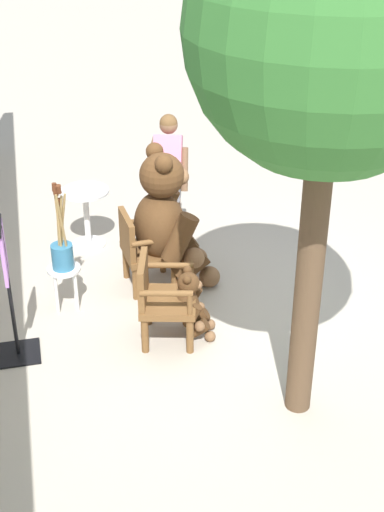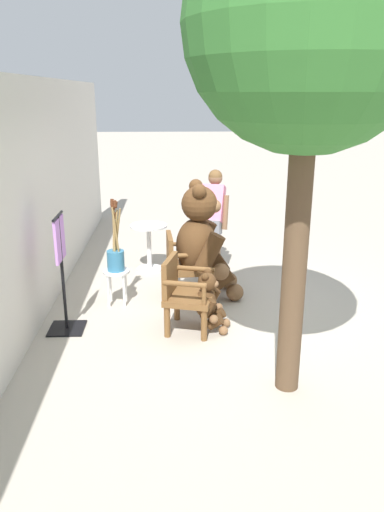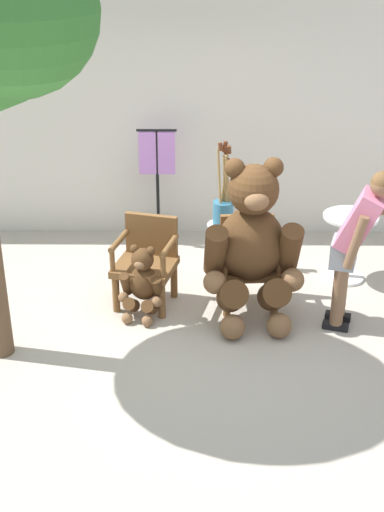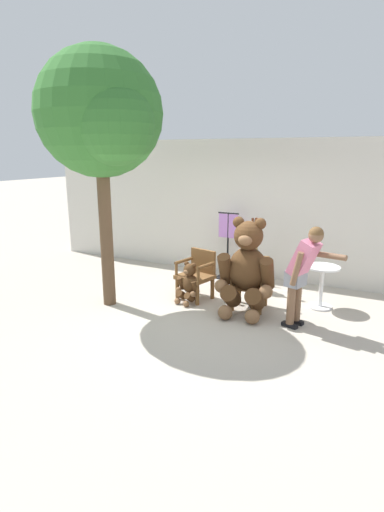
% 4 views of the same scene
% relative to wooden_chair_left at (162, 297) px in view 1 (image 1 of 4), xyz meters
% --- Properties ---
extents(ground_plane, '(60.00, 60.00, 0.00)m').
position_rel_wooden_chair_left_xyz_m(ground_plane, '(0.49, -0.63, -0.46)').
color(ground_plane, '#B2A899').
extents(wooden_chair_left, '(0.67, 0.64, 0.86)m').
position_rel_wooden_chair_left_xyz_m(wooden_chair_left, '(0.00, 0.00, 0.00)').
color(wooden_chair_left, brown).
rests_on(wooden_chair_left, ground).
extents(wooden_chair_right, '(0.60, 0.56, 0.86)m').
position_rel_wooden_chair_left_xyz_m(wooden_chair_right, '(0.99, 0.00, 0.00)').
color(wooden_chair_right, brown).
rests_on(wooden_chair_right, ground).
extents(teddy_bear_large, '(0.93, 0.91, 1.55)m').
position_rel_wooden_chair_left_xyz_m(teddy_bear_large, '(1.00, -0.26, 0.30)').
color(teddy_bear_large, '#4C3019').
rests_on(teddy_bear_large, ground).
extents(teddy_bear_small, '(0.45, 0.45, 0.72)m').
position_rel_wooden_chair_left_xyz_m(teddy_bear_small, '(-0.02, -0.28, -0.11)').
color(teddy_bear_small, '#4C3019').
rests_on(teddy_bear_small, ground).
extents(person_visitor, '(0.83, 0.48, 1.54)m').
position_rel_wooden_chair_left_xyz_m(person_visitor, '(1.90, -0.46, 0.45)').
color(person_visitor, black).
rests_on(person_visitor, ground).
extents(white_stool, '(0.34, 0.34, 0.46)m').
position_rel_wooden_chair_left_xyz_m(white_stool, '(0.77, 0.85, -0.11)').
color(white_stool, white).
rests_on(white_stool, ground).
extents(brush_bucket, '(0.22, 0.22, 0.92)m').
position_rel_wooden_chair_left_xyz_m(brush_bucket, '(0.77, 0.85, 0.22)').
color(brush_bucket, teal).
rests_on(brush_bucket, white_stool).
extents(round_side_table, '(0.56, 0.56, 0.72)m').
position_rel_wooden_chair_left_xyz_m(round_side_table, '(2.05, 0.49, -0.01)').
color(round_side_table, white).
rests_on(round_side_table, ground).
extents(patio_tree, '(2.05, 1.95, 4.09)m').
position_rel_wooden_chair_left_xyz_m(patio_tree, '(-1.14, -0.98, 2.59)').
color(patio_tree, brown).
rests_on(patio_tree, ground).
extents(clothing_display_stand, '(0.44, 0.40, 1.36)m').
position_rel_wooden_chair_left_xyz_m(clothing_display_stand, '(0.04, 1.37, 0.26)').
color(clothing_display_stand, black).
rests_on(clothing_display_stand, ground).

